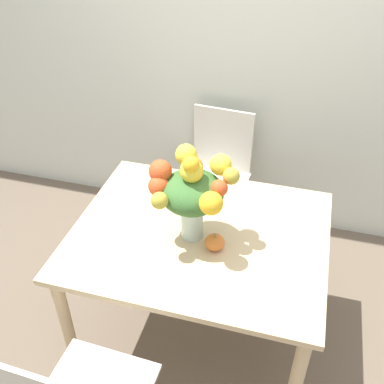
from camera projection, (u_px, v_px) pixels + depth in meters
ground_plane at (198, 328)px, 2.58m from camera, size 12.00×12.00×0.00m
wall_back at (250, 31)px, 2.65m from camera, size 8.00×0.06×2.70m
dining_table at (199, 247)px, 2.19m from camera, size 1.20×0.97×0.74m
flower_vase at (192, 190)px, 1.96m from camera, size 0.40×0.32×0.46m
pumpkin at (215, 242)px, 2.03m from camera, size 0.09×0.09×0.08m
dining_chair_near_window at (216, 176)px, 2.98m from camera, size 0.45×0.45×0.90m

